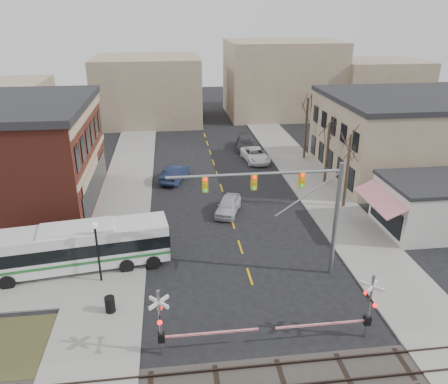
% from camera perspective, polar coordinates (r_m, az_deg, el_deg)
% --- Properties ---
extents(ground, '(160.00, 160.00, 0.00)m').
position_cam_1_polar(ground, '(28.56, 4.11, -13.17)').
color(ground, black).
rests_on(ground, ground).
extents(sidewalk_west, '(5.00, 60.00, 0.12)m').
position_cam_1_polar(sidewalk_west, '(46.00, -12.47, 0.98)').
color(sidewalk_west, gray).
rests_on(sidewalk_west, ground).
extents(sidewalk_east, '(5.00, 60.00, 0.12)m').
position_cam_1_polar(sidewalk_east, '(47.97, 10.72, 2.04)').
color(sidewalk_east, gray).
rests_on(sidewalk_east, ground).
extents(tan_building, '(20.30, 15.30, 8.50)m').
position_cam_1_polar(tan_building, '(51.90, 24.44, 6.84)').
color(tan_building, gray).
rests_on(tan_building, ground).
extents(awning_shop, '(9.74, 6.20, 4.30)m').
position_cam_1_polar(awning_shop, '(39.04, 25.76, -1.53)').
color(awning_shop, beige).
rests_on(awning_shop, ground).
extents(tree_east_a, '(0.28, 0.28, 6.75)m').
position_cam_1_polar(tree_east_a, '(40.12, 15.79, 2.63)').
color(tree_east_a, '#382B21').
rests_on(tree_east_a, sidewalk_east).
extents(tree_east_b, '(0.28, 0.28, 6.30)m').
position_cam_1_polar(tree_east_b, '(45.57, 13.32, 4.98)').
color(tree_east_b, '#382B21').
rests_on(tree_east_b, sidewalk_east).
extents(tree_east_c, '(0.28, 0.28, 7.20)m').
position_cam_1_polar(tree_east_c, '(52.77, 10.65, 8.13)').
color(tree_east_c, '#382B21').
rests_on(tree_east_c, sidewalk_east).
extents(transit_bus, '(12.36, 4.27, 3.12)m').
position_cam_1_polar(transit_bus, '(31.63, -18.41, -6.77)').
color(transit_bus, silver).
rests_on(transit_bus, ground).
extents(traffic_signal_mast, '(10.99, 0.30, 8.00)m').
position_cam_1_polar(traffic_signal_mast, '(27.75, 9.01, -0.76)').
color(traffic_signal_mast, gray).
rests_on(traffic_signal_mast, ground).
extents(rr_crossing_west, '(5.60, 1.36, 4.00)m').
position_cam_1_polar(rr_crossing_west, '(23.39, -7.22, -16.63)').
color(rr_crossing_west, gray).
rests_on(rr_crossing_west, ground).
extents(rr_crossing_east, '(5.60, 1.36, 4.00)m').
position_cam_1_polar(rr_crossing_east, '(25.28, 17.52, -14.24)').
color(rr_crossing_east, gray).
rests_on(rr_crossing_east, ground).
extents(street_lamp, '(0.44, 0.44, 4.30)m').
position_cam_1_polar(street_lamp, '(29.10, -16.34, -5.97)').
color(street_lamp, black).
rests_on(street_lamp, sidewalk_west).
extents(trash_bin, '(0.60, 0.60, 0.99)m').
position_cam_1_polar(trash_bin, '(27.50, -14.66, -14.00)').
color(trash_bin, black).
rests_on(trash_bin, sidewalk_west).
extents(car_a, '(3.10, 4.66, 1.47)m').
position_cam_1_polar(car_a, '(38.52, 0.55, -1.76)').
color(car_a, '#B5B5BA').
rests_on(car_a, ground).
extents(car_b, '(3.40, 5.32, 1.66)m').
position_cam_1_polar(car_b, '(46.11, -6.43, 2.47)').
color(car_b, '#192340').
rests_on(car_b, ground).
extents(car_c, '(3.05, 5.68, 1.52)m').
position_cam_1_polar(car_c, '(51.99, 4.12, 4.84)').
color(car_c, white).
rests_on(car_c, ground).
extents(car_d, '(3.00, 5.49, 1.51)m').
position_cam_1_polar(car_d, '(56.79, 2.69, 6.44)').
color(car_d, '#424146').
rests_on(car_d, ground).
extents(pedestrian_near, '(0.58, 0.68, 1.59)m').
position_cam_1_polar(pedestrian_near, '(31.74, -15.86, -8.10)').
color(pedestrian_near, '#665751').
rests_on(pedestrian_near, sidewalk_west).
extents(pedestrian_far, '(1.07, 1.09, 1.77)m').
position_cam_1_polar(pedestrian_far, '(35.22, -14.84, -4.57)').
color(pedestrian_far, '#383B62').
rests_on(pedestrian_far, sidewalk_west).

